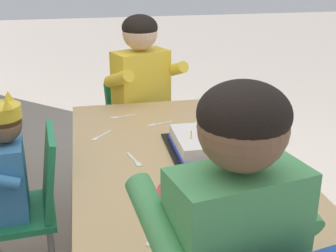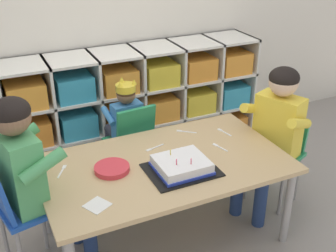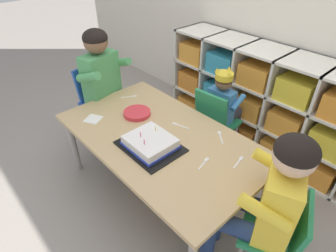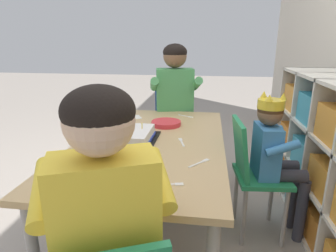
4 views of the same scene
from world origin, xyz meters
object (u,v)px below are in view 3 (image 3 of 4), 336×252
(classroom_chair_adult_side, at_px, (100,98))
(fork_by_napkin, at_px, (180,125))
(adult_helper_seated, at_px, (107,80))
(activity_table, at_px, (160,141))
(child_with_crown, at_px, (224,103))
(fork_at_table_front_edge, at_px, (130,97))
(fork_near_cake_tray, at_px, (204,163))
(classroom_chair_blue, at_px, (215,121))
(fork_beside_plate_stack, at_px, (220,137))
(birthday_cake_on_tray, at_px, (150,143))
(fork_scattered_mid_table, at_px, (239,162))
(classroom_chair_guest_side, at_px, (278,231))
(guest_at_table_side, at_px, (267,197))
(paper_plate_stack, at_px, (137,113))

(classroom_chair_adult_side, height_order, fork_by_napkin, classroom_chair_adult_side)
(adult_helper_seated, bearing_deg, classroom_chair_adult_side, 90.00)
(activity_table, relative_size, child_with_crown, 1.70)
(child_with_crown, bearing_deg, activity_table, 84.60)
(fork_at_table_front_edge, bearing_deg, fork_near_cake_tray, 111.83)
(child_with_crown, relative_size, fork_at_table_front_edge, 6.91)
(classroom_chair_blue, xyz_separation_m, adult_helper_seated, (-0.74, -0.53, 0.27))
(classroom_chair_adult_side, relative_size, fork_beside_plate_stack, 6.64)
(activity_table, height_order, birthday_cake_on_tray, birthday_cake_on_tray)
(adult_helper_seated, relative_size, fork_scattered_mid_table, 8.56)
(fork_at_table_front_edge, bearing_deg, fork_beside_plate_stack, 129.23)
(classroom_chair_guest_side, bearing_deg, fork_near_cake_tray, -108.53)
(adult_helper_seated, distance_m, fork_near_cake_tray, 1.12)
(guest_at_table_side, bearing_deg, fork_beside_plate_stack, -141.36)
(activity_table, height_order, classroom_chair_blue, classroom_chair_blue)
(paper_plate_stack, relative_size, fork_scattered_mid_table, 1.59)
(activity_table, relative_size, fork_near_cake_tray, 11.76)
(fork_at_table_front_edge, xyz_separation_m, fork_scattered_mid_table, (1.09, 0.02, 0.00))
(child_with_crown, distance_m, adult_helper_seated, 0.98)
(activity_table, bearing_deg, classroom_chair_guest_side, 3.61)
(adult_helper_seated, relative_size, classroom_chair_guest_side, 1.78)
(classroom_chair_adult_side, xyz_separation_m, classroom_chair_guest_side, (1.74, 0.02, -0.09))
(guest_at_table_side, bearing_deg, classroom_chair_adult_side, -113.42)
(child_with_crown, height_order, fork_scattered_mid_table, child_with_crown)
(fork_near_cake_tray, bearing_deg, guest_at_table_side, 75.02)
(classroom_chair_adult_side, bearing_deg, fork_at_table_front_edge, -76.88)
(activity_table, height_order, paper_plate_stack, paper_plate_stack)
(guest_at_table_side, bearing_deg, activity_table, -111.71)
(classroom_chair_blue, xyz_separation_m, fork_by_napkin, (-0.00, -0.41, 0.15))
(activity_table, distance_m, classroom_chair_guest_side, 0.90)
(birthday_cake_on_tray, bearing_deg, activity_table, 112.00)
(classroom_chair_blue, xyz_separation_m, fork_near_cake_tray, (0.37, -0.57, 0.15))
(activity_table, xyz_separation_m, guest_at_table_side, (0.80, 0.02, 0.11))
(adult_helper_seated, xyz_separation_m, paper_plate_stack, (0.42, -0.01, -0.11))
(fork_by_napkin, bearing_deg, fork_beside_plate_stack, 7.38)
(fork_beside_plate_stack, distance_m, fork_by_napkin, 0.30)
(classroom_chair_blue, bearing_deg, classroom_chair_adult_side, 27.68)
(fork_scattered_mid_table, relative_size, fork_by_napkin, 0.95)
(fork_at_table_front_edge, bearing_deg, classroom_chair_guest_side, 116.31)
(classroom_chair_blue, relative_size, paper_plate_stack, 3.44)
(child_with_crown, bearing_deg, birthday_cake_on_tray, 88.12)
(classroom_chair_adult_side, relative_size, adult_helper_seated, 0.70)
(fork_beside_plate_stack, xyz_separation_m, fork_near_cake_tray, (0.10, -0.28, 0.00))
(classroom_chair_adult_side, bearing_deg, activity_table, -104.37)
(child_with_crown, height_order, guest_at_table_side, guest_at_table_side)
(adult_helper_seated, relative_size, fork_at_table_front_edge, 8.86)
(birthday_cake_on_tray, relative_size, paper_plate_stack, 1.96)
(activity_table, xyz_separation_m, classroom_chair_blue, (0.01, 0.58, -0.10))
(fork_by_napkin, bearing_deg, adult_helper_seated, 174.30)
(birthday_cake_on_tray, bearing_deg, classroom_chair_guest_side, 12.04)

